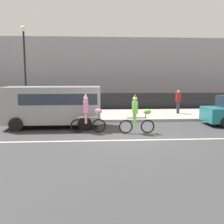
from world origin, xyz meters
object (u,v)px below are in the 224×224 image
Objects in this scene: parked_van_grey at (55,104)px; pedestrian_onlooker at (178,101)px; parade_cyclist_pink at (88,115)px; street_lamp_post at (25,57)px; parade_cyclist_lime at (137,116)px.

pedestrian_onlooker is (7.97, 3.75, -0.27)m from parked_van_grey.
street_lamp_post reaches higher than parade_cyclist_pink.
street_lamp_post is at bearing 121.97° from parked_van_grey.
street_lamp_post is 10.87m from pedestrian_onlooker.
street_lamp_post is at bearing 128.16° from parade_cyclist_pink.
parked_van_grey reaches higher than parade_cyclist_pink.
parade_cyclist_lime is at bearing -23.92° from parked_van_grey.
street_lamp_post reaches higher than parked_van_grey.
street_lamp_post reaches higher than parade_cyclist_lime.
street_lamp_post is (-4.31, 5.48, 3.15)m from parade_cyclist_pink.
parade_cyclist_pink is 8.09m from pedestrian_onlooker.
parade_cyclist_lime is at bearing -124.24° from pedestrian_onlooker.
parade_cyclist_lime is 9.38m from street_lamp_post.
parade_cyclist_pink is 1.00× the size of parade_cyclist_lime.
parked_van_grey is 8.81m from pedestrian_onlooker.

